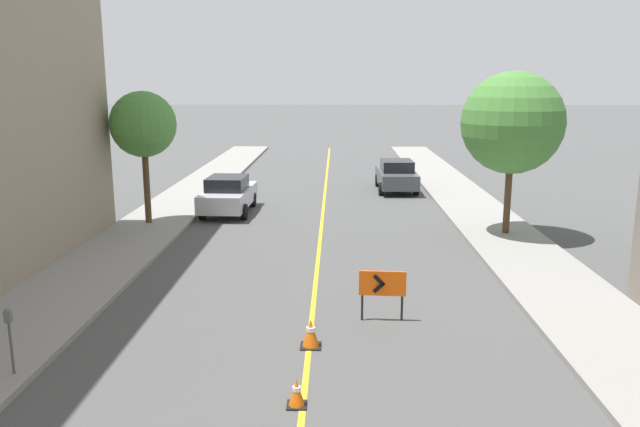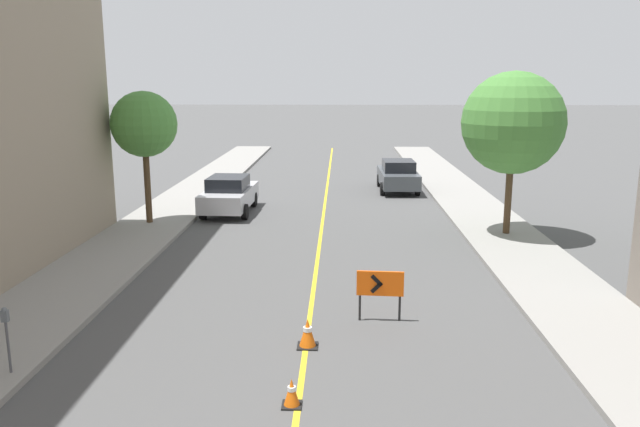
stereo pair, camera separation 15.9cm
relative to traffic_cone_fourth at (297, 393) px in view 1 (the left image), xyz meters
The scene contains 11 objects.
lane_stripe 14.79m from the traffic_cone_fourth, 89.59° to the left, with size 0.12×54.53×0.01m.
sidewalk_left 16.13m from the traffic_cone_fourth, 113.53° to the left, with size 2.86×54.53×0.14m.
sidewalk_right 16.22m from the traffic_cone_fourth, 65.78° to the left, with size 2.86×54.53×0.14m.
traffic_cone_fourth is the anchor object (origin of this frame).
traffic_cone_fifth 2.47m from the traffic_cone_fourth, 86.65° to the left, with size 0.44×0.44×0.62m.
arrow_barricade_primary 4.41m from the traffic_cone_fourth, 66.34° to the left, with size 1.10×0.13×1.20m.
parked_car_curb_near 16.47m from the traffic_cone_fourth, 103.71° to the left, with size 1.95×4.36×1.59m.
parked_car_curb_mid 21.99m from the traffic_cone_fourth, 80.21° to the left, with size 1.94×4.34×1.59m.
parking_meter_near_curb 5.48m from the traffic_cone_fourth, behind, with size 0.12×0.11×1.30m.
street_tree_left_near 15.46m from the traffic_cone_fourth, 115.99° to the left, with size 2.47×2.47×5.01m.
street_tree_right_near 14.47m from the traffic_cone_fourth, 60.84° to the left, with size 3.56×3.56×5.72m.
Camera 1 is at (0.55, 2.63, 5.52)m, focal length 35.00 mm.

